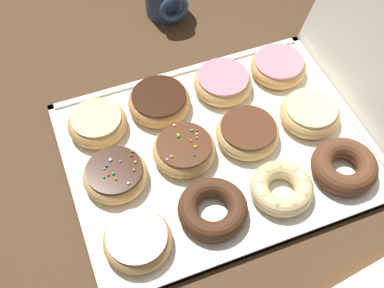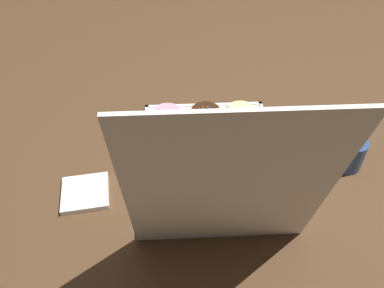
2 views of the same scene
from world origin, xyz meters
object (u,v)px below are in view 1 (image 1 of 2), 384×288
at_px(sprinkle_donut_1, 115,173).
at_px(cruller_donut_8, 282,188).
at_px(pink_frosted_donut_2, 138,240).
at_px(pink_frosted_donut_9, 278,66).
at_px(pink_frosted_donut_6, 223,82).
at_px(glazed_ring_donut_0, 97,123).
at_px(chocolate_frosted_donut_3, 159,101).
at_px(sprinkle_donut_4, 184,150).
at_px(chocolate_frosted_donut_7, 248,133).
at_px(chocolate_cake_ring_donut_11, 344,166).
at_px(glazed_ring_donut_10, 309,112).
at_px(donut_box, 218,150).
at_px(chocolate_cake_ring_donut_5, 213,209).

relative_size(sprinkle_donut_1, cruller_donut_8, 1.04).
distance_m(pink_frosted_donut_2, pink_frosted_donut_9, 0.46).
relative_size(pink_frosted_donut_6, pink_frosted_donut_9, 1.03).
distance_m(glazed_ring_donut_0, pink_frosted_donut_2, 0.25).
relative_size(sprinkle_donut_1, chocolate_frosted_donut_3, 0.94).
bearing_deg(sprinkle_donut_4, chocolate_frosted_donut_7, 86.91).
bearing_deg(pink_frosted_donut_6, sprinkle_donut_4, -45.81).
bearing_deg(sprinkle_donut_1, pink_frosted_donut_2, -0.32).
xyz_separation_m(cruller_donut_8, pink_frosted_donut_9, (-0.26, 0.12, 0.00)).
distance_m(glazed_ring_donut_0, sprinkle_donut_4, 0.17).
bearing_deg(chocolate_frosted_donut_3, pink_frosted_donut_2, -25.75).
distance_m(sprinkle_donut_1, chocolate_cake_ring_donut_11, 0.40).
bearing_deg(sprinkle_donut_1, chocolate_frosted_donut_3, 135.43).
height_order(chocolate_frosted_donut_3, chocolate_frosted_donut_7, same).
bearing_deg(chocolate_frosted_donut_3, cruller_donut_8, 27.38).
distance_m(pink_frosted_donut_6, chocolate_cake_ring_donut_11, 0.28).
bearing_deg(glazed_ring_donut_0, cruller_donut_8, 46.08).
distance_m(pink_frosted_donut_2, glazed_ring_donut_10, 0.40).
bearing_deg(cruller_donut_8, chocolate_frosted_donut_3, -152.62).
bearing_deg(cruller_donut_8, glazed_ring_donut_10, 136.22).
distance_m(glazed_ring_donut_0, glazed_ring_donut_10, 0.40).
bearing_deg(glazed_ring_donut_10, chocolate_frosted_donut_7, -88.46).
xyz_separation_m(glazed_ring_donut_10, chocolate_cake_ring_donut_11, (0.13, -0.00, -0.00)).
relative_size(donut_box, glazed_ring_donut_0, 4.94).
xyz_separation_m(chocolate_cake_ring_donut_5, pink_frosted_donut_9, (-0.25, 0.25, 0.00)).
bearing_deg(chocolate_frosted_donut_7, sprinkle_donut_4, -93.09).
relative_size(chocolate_frosted_donut_3, glazed_ring_donut_10, 1.05).
bearing_deg(pink_frosted_donut_6, cruller_donut_8, -0.23).
xyz_separation_m(chocolate_cake_ring_donut_5, chocolate_frosted_donut_7, (-0.12, 0.12, 0.00)).
height_order(chocolate_frosted_donut_7, glazed_ring_donut_10, same).
bearing_deg(sprinkle_donut_1, pink_frosted_donut_9, 108.73).
height_order(sprinkle_donut_1, glazed_ring_donut_10, sprinkle_donut_1).
relative_size(chocolate_cake_ring_donut_5, pink_frosted_donut_6, 1.01).
xyz_separation_m(pink_frosted_donut_9, chocolate_cake_ring_donut_11, (0.26, -0.00, 0.00)).
relative_size(chocolate_frosted_donut_7, glazed_ring_donut_10, 1.02).
relative_size(sprinkle_donut_1, pink_frosted_donut_9, 1.00).
relative_size(glazed_ring_donut_0, sprinkle_donut_4, 0.96).
bearing_deg(chocolate_frosted_donut_7, donut_box, -90.60).
distance_m(pink_frosted_donut_2, chocolate_cake_ring_donut_11, 0.38).
bearing_deg(pink_frosted_donut_2, chocolate_frosted_donut_7, 117.28).
xyz_separation_m(cruller_donut_8, glazed_ring_donut_10, (-0.13, 0.12, 0.00)).
xyz_separation_m(sprinkle_donut_1, chocolate_frosted_donut_7, (0.00, 0.25, 0.00)).
xyz_separation_m(chocolate_frosted_donut_3, pink_frosted_donut_9, (-0.00, 0.25, -0.00)).
bearing_deg(pink_frosted_donut_2, sprinkle_donut_4, 136.36).
bearing_deg(pink_frosted_donut_2, chocolate_frosted_donut_3, 154.25).
height_order(chocolate_cake_ring_donut_5, glazed_ring_donut_10, glazed_ring_donut_10).
relative_size(sprinkle_donut_1, pink_frosted_donut_2, 1.02).
bearing_deg(chocolate_cake_ring_donut_11, chocolate_frosted_donut_7, -134.81).
distance_m(donut_box, cruller_donut_8, 0.14).
height_order(sprinkle_donut_1, chocolate_frosted_donut_3, sprinkle_donut_1).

